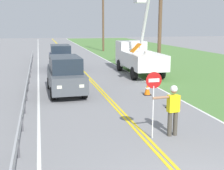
% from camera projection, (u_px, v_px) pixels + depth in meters
% --- Properties ---
extents(grass_verge_right, '(16.00, 110.00, 0.01)m').
position_uv_depth(grass_verge_right, '(204.00, 66.00, 28.13)').
color(grass_verge_right, '#517F3D').
rests_on(grass_verge_right, ground).
extents(centerline_yellow_left, '(0.11, 110.00, 0.01)m').
position_uv_depth(centerline_yellow_left, '(81.00, 70.00, 25.42)').
color(centerline_yellow_left, yellow).
rests_on(centerline_yellow_left, ground).
extents(centerline_yellow_right, '(0.11, 110.00, 0.01)m').
position_uv_depth(centerline_yellow_right, '(83.00, 70.00, 25.46)').
color(centerline_yellow_right, yellow).
rests_on(centerline_yellow_right, ground).
extents(edge_line_right, '(0.12, 110.00, 0.01)m').
position_uv_depth(edge_line_right, '(122.00, 69.00, 26.27)').
color(edge_line_right, silver).
rests_on(edge_line_right, ground).
extents(edge_line_left, '(0.12, 110.00, 0.01)m').
position_uv_depth(edge_line_left, '(38.00, 72.00, 24.60)').
color(edge_line_left, silver).
rests_on(edge_line_left, ground).
extents(flagger_worker, '(1.09, 0.27, 1.83)m').
position_uv_depth(flagger_worker, '(173.00, 107.00, 10.42)').
color(flagger_worker, '#474238').
rests_on(flagger_worker, ground).
extents(stop_sign_paddle, '(0.56, 0.04, 2.33)m').
position_uv_depth(stop_sign_paddle, '(154.00, 90.00, 10.05)').
color(stop_sign_paddle, silver).
rests_on(stop_sign_paddle, ground).
extents(utility_bucket_truck, '(2.80, 6.86, 6.21)m').
position_uv_depth(utility_bucket_truck, '(138.00, 55.00, 23.51)').
color(utility_bucket_truck, white).
rests_on(utility_bucket_truck, ground).
extents(oncoming_suv_nearest, '(1.99, 4.64, 2.10)m').
position_uv_depth(oncoming_suv_nearest, '(66.00, 75.00, 16.89)').
color(oncoming_suv_nearest, '#4C5156').
rests_on(oncoming_suv_nearest, ground).
extents(oncoming_suv_second, '(1.99, 4.64, 2.10)m').
position_uv_depth(oncoming_suv_second, '(61.00, 57.00, 25.92)').
color(oncoming_suv_second, navy).
rests_on(oncoming_suv_second, ground).
extents(utility_pole_near, '(1.80, 0.28, 8.94)m').
position_uv_depth(utility_pole_near, '(160.00, 14.00, 22.75)').
color(utility_pole_near, brown).
rests_on(utility_pole_near, ground).
extents(utility_pole_mid, '(1.80, 0.28, 8.54)m').
position_uv_depth(utility_pole_mid, '(103.00, 20.00, 42.14)').
color(utility_pole_mid, brown).
rests_on(utility_pole_mid, ground).
extents(traffic_cone_lead, '(0.40, 0.40, 0.70)m').
position_uv_depth(traffic_cone_lead, '(171.00, 102.00, 13.95)').
color(traffic_cone_lead, orange).
rests_on(traffic_cone_lead, ground).
extents(traffic_cone_mid, '(0.40, 0.40, 0.70)m').
position_uv_depth(traffic_cone_mid, '(147.00, 89.00, 16.60)').
color(traffic_cone_mid, orange).
rests_on(traffic_cone_mid, ground).
extents(guardrail_left_shoulder, '(0.10, 32.00, 0.71)m').
position_uv_depth(guardrail_left_shoulder, '(29.00, 73.00, 20.74)').
color(guardrail_left_shoulder, '#9EA0A3').
rests_on(guardrail_left_shoulder, ground).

